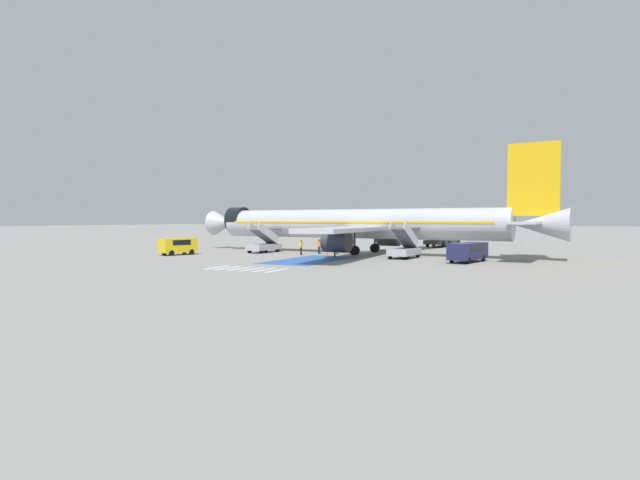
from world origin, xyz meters
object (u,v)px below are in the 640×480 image
Objects in this scene: ground_crew_1 at (335,248)px; ground_crew_0 at (337,246)px; airliner at (358,224)px; service_van_1 at (468,251)px; service_van_0 at (178,245)px; ground_crew_3 at (319,245)px; ground_crew_2 at (301,246)px; boarding_stairs_forward at (264,245)px; fuel_tanker at (443,236)px; traffic_cone_0 at (327,254)px; boarding_stairs_aft at (404,249)px.

ground_crew_0 is at bearing -170.47° from ground_crew_1.
service_van_1 is at bearing -111.90° from airliner.
service_van_0 is 2.51× the size of ground_crew_3.
boarding_stairs_forward is at bearing 65.18° from ground_crew_2.
service_van_0 is 18.60m from ground_crew_1.
ground_crew_2 is (12.92, 6.55, -0.11)m from service_van_0.
fuel_tanker is 22.48× the size of traffic_cone_0.
boarding_stairs_forward is 11.37m from ground_crew_1.
ground_crew_3 is (1.24, 2.33, -0.01)m from ground_crew_2.
traffic_cone_0 is (-16.01, 1.60, -0.90)m from service_van_1.
service_van_0 is 14.49m from ground_crew_2.
fuel_tanker is at bearing -118.96° from ground_crew_3.
service_van_0 reaches higher than ground_crew_0.
fuel_tanker reaches higher than ground_crew_3.
ground_crew_0 is 4.37m from ground_crew_2.
ground_crew_3 is at bearing 173.99° from boarding_stairs_aft.
traffic_cone_0 is (3.46, -0.20, -0.82)m from ground_crew_2.
service_van_0 is at bearing 107.09° from ground_crew_2.
ground_crew_2 is at bearing -57.62° from ground_crew_0.
airliner is at bearing 72.76° from traffic_cone_0.
airliner is 25.78× the size of ground_crew_3.
traffic_cone_0 is at bearing -99.12° from fuel_tanker.
ground_crew_2 is (-19.46, 1.80, -0.08)m from service_van_1.
ground_crew_1 is at bearing -96.01° from fuel_tanker.
boarding_stairs_forward is 3.12× the size of ground_crew_1.
service_van_0 reaches higher than ground_crew_3.
boarding_stairs_aft is 26.31m from service_van_0.
airliner reaches higher than service_van_0.
boarding_stairs_aft reaches higher than fuel_tanker.
airliner reaches higher than ground_crew_0.
ground_crew_3 is (-3.90, -2.87, -2.58)m from airliner.
fuel_tanker reaches higher than service_van_1.
airliner is 16.14m from service_van_1.
boarding_stairs_aft is at bearing 89.02° from ground_crew_1.
service_van_1 is (8.58, -28.45, -0.48)m from fuel_tanker.
ground_crew_2 is 1.01× the size of ground_crew_3.
airliner is at bearing 167.66° from service_van_1.
ground_crew_2 is at bearing 139.52° from airliner.
ground_crew_1 is (-0.31, -6.20, -2.65)m from airliner.
fuel_tanker is 1.88× the size of service_van_1.
boarding_stairs_forward is at bearing 68.96° from service_van_0.
traffic_cone_0 is at bearing -103.07° from ground_crew_2.
service_van_1 reaches higher than traffic_cone_0.
ground_crew_0 is at bearing 151.85° from airliner.
traffic_cone_0 is (16.38, 6.35, -0.93)m from service_van_0.
service_van_1 is 19.55m from ground_crew_2.
boarding_stairs_aft is 7.75m from ground_crew_1.
boarding_stairs_aft is 9.06m from traffic_cone_0.
boarding_stairs_forward is 3.18× the size of ground_crew_0.
service_van_0 is 16.71m from ground_crew_3.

